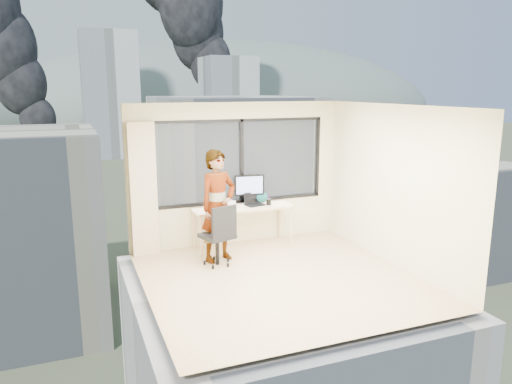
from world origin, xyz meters
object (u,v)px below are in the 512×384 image
person (218,206)px  monitor (249,189)px  handbag (261,197)px  laptop (255,200)px  desk (243,226)px  game_console (224,203)px  chair (217,234)px

person → monitor: bearing=19.6°
monitor → handbag: bearing=11.4°
handbag → laptop: bearing=-151.2°
desk → game_console: (-0.28, 0.23, 0.41)m
desk → chair: chair is taller
monitor → game_console: bearing=174.3°
desk → person: person is taller
person → game_console: bearing=45.5°
handbag → monitor: bearing=172.1°
chair → handbag: (1.13, 0.90, 0.33)m
handbag → desk: bearing=-172.5°
person → handbag: size_ratio=7.14×
game_console → handbag: size_ratio=1.24×
desk → handbag: 0.65m
chair → monitor: monitor is taller
monitor → person: bearing=-134.2°
monitor → desk: bearing=-136.8°
game_console → handbag: (0.70, -0.07, 0.06)m
person → monitor: person is taller
game_console → laptop: 0.57m
desk → monitor: size_ratio=3.24×
game_console → handbag: handbag is taller
game_console → laptop: (0.51, -0.24, 0.06)m
desk → chair: bearing=-133.9°
desk → person: size_ratio=0.96×
laptop → handbag: laptop is taller
laptop → game_console: bearing=142.5°
chair → game_console: bearing=48.8°
game_console → person: bearing=-133.5°
game_console → laptop: size_ratio=0.95×
chair → monitor: bearing=27.4°
person → monitor: 1.05m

